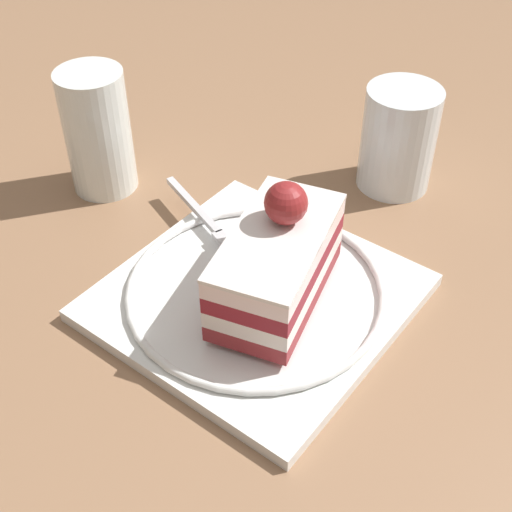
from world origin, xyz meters
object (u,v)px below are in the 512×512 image
(dessert_plate, at_px, (256,295))
(drink_glass_near, at_px, (393,140))
(cake_slice, at_px, (277,261))
(drink_glass_far, at_px, (99,138))
(fork, at_px, (209,222))

(dessert_plate, distance_m, drink_glass_near, 0.20)
(cake_slice, relative_size, drink_glass_near, 1.40)
(dessert_plate, xyz_separation_m, drink_glass_near, (-0.02, -0.19, 0.04))
(drink_glass_far, bearing_deg, fork, 173.97)
(drink_glass_near, relative_size, drink_glass_far, 0.84)
(cake_slice, bearing_deg, drink_glass_near, -90.22)
(cake_slice, xyz_separation_m, drink_glass_far, (0.21, -0.05, 0.00))
(dessert_plate, relative_size, cake_slice, 1.68)
(fork, xyz_separation_m, drink_glass_far, (0.12, -0.01, 0.03))
(fork, height_order, drink_glass_far, drink_glass_far)
(drink_glass_near, xyz_separation_m, drink_glass_far, (0.21, 0.14, 0.01))
(dessert_plate, xyz_separation_m, drink_glass_far, (0.19, -0.05, 0.04))
(cake_slice, distance_m, fork, 0.10)
(cake_slice, relative_size, drink_glass_far, 1.18)
(fork, xyz_separation_m, drink_glass_near, (-0.09, -0.15, 0.02))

